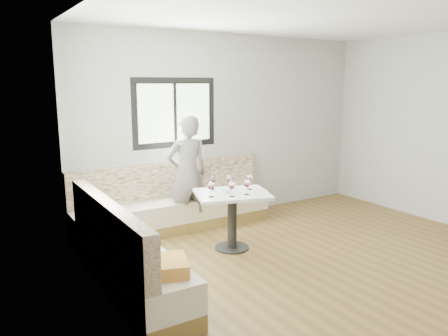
% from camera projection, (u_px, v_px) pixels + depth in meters
% --- Properties ---
extents(room, '(5.01, 5.01, 2.81)m').
position_uv_depth(room, '(340.00, 145.00, 4.71)').
color(room, brown).
rests_on(room, ground).
extents(banquette, '(2.90, 2.80, 0.95)m').
position_uv_depth(banquette, '(157.00, 225.00, 5.42)').
color(banquette, olive).
rests_on(banquette, ground).
extents(table, '(1.06, 0.94, 0.73)m').
position_uv_depth(table, '(232.00, 207.00, 5.46)').
color(table, black).
rests_on(table, ground).
extents(person, '(0.62, 0.43, 1.65)m').
position_uv_depth(person, '(187.00, 174.00, 6.05)').
color(person, slate).
rests_on(person, ground).
extents(olive_ramekin, '(0.09, 0.09, 0.04)m').
position_uv_depth(olive_ramekin, '(227.00, 191.00, 5.43)').
color(olive_ramekin, white).
rests_on(olive_ramekin, table).
extents(wine_glass_a, '(0.09, 0.09, 0.20)m').
position_uv_depth(wine_glass_a, '(211.00, 186.00, 5.19)').
color(wine_glass_a, white).
rests_on(wine_glass_a, table).
extents(wine_glass_b, '(0.09, 0.09, 0.20)m').
position_uv_depth(wine_glass_b, '(232.00, 185.00, 5.21)').
color(wine_glass_b, white).
rests_on(wine_glass_b, table).
extents(wine_glass_c, '(0.09, 0.09, 0.20)m').
position_uv_depth(wine_glass_c, '(247.00, 184.00, 5.31)').
color(wine_glass_c, white).
rests_on(wine_glass_c, table).
extents(wine_glass_d, '(0.09, 0.09, 0.20)m').
position_uv_depth(wine_glass_d, '(229.00, 179.00, 5.53)').
color(wine_glass_d, white).
rests_on(wine_glass_d, table).
extents(wine_glass_e, '(0.09, 0.09, 0.20)m').
position_uv_depth(wine_glass_e, '(250.00, 179.00, 5.56)').
color(wine_glass_e, white).
rests_on(wine_glass_e, table).
extents(wine_glass_f, '(0.09, 0.09, 0.20)m').
position_uv_depth(wine_glass_f, '(213.00, 179.00, 5.54)').
color(wine_glass_f, white).
rests_on(wine_glass_f, table).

